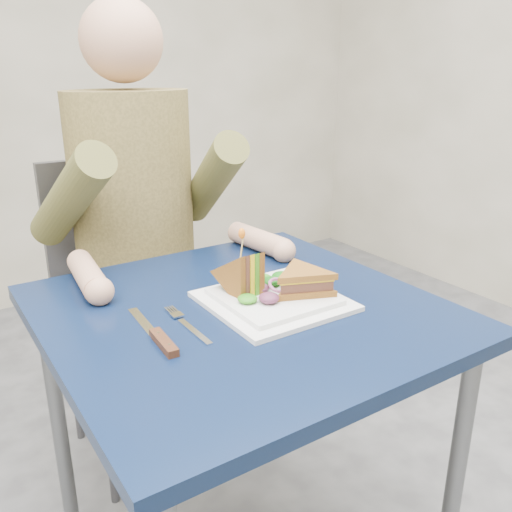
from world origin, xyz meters
TOP-DOWN VIEW (x-y plane):
  - back_wall at (0.00, 2.00)m, footprint 4.00×0.02m
  - table at (0.00, 0.00)m, footprint 0.75×0.75m
  - chair at (0.00, 0.66)m, footprint 0.42×0.40m
  - diner at (-0.00, 0.55)m, footprint 0.54×0.59m
  - plate at (0.06, -0.02)m, footprint 0.26×0.26m
  - sandwich_flat at (0.12, -0.05)m, footprint 0.19×0.19m
  - sandwich_upright at (0.02, 0.02)m, footprint 0.08×0.13m
  - fork at (-0.13, -0.02)m, footprint 0.02×0.18m
  - knife at (-0.20, -0.04)m, footprint 0.03×0.22m
  - toothpick at (0.02, 0.02)m, footprint 0.01×0.01m
  - toothpick_frill at (0.02, 0.02)m, footprint 0.01×0.01m
  - lettuce_spill at (0.07, -0.01)m, footprint 0.15×0.13m
  - onion_ring at (0.08, -0.02)m, footprint 0.04×0.04m

SIDE VIEW (x-z plane):
  - chair at x=0.00m, z-range 0.08..1.01m
  - table at x=0.00m, z-range 0.29..1.02m
  - fork at x=-0.13m, z-range 0.73..0.74m
  - knife at x=-0.20m, z-range 0.73..0.74m
  - plate at x=0.06m, z-range 0.73..0.75m
  - lettuce_spill at x=0.07m, z-range 0.75..0.77m
  - onion_ring at x=0.08m, z-range 0.75..0.78m
  - sandwich_flat at x=0.12m, z-range 0.75..0.80m
  - sandwich_upright at x=0.02m, z-range 0.72..0.85m
  - toothpick at x=0.02m, z-range 0.82..0.88m
  - toothpick_frill at x=0.02m, z-range 0.87..0.89m
  - diner at x=0.00m, z-range 0.54..1.29m
  - back_wall at x=0.00m, z-range 0.00..2.80m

